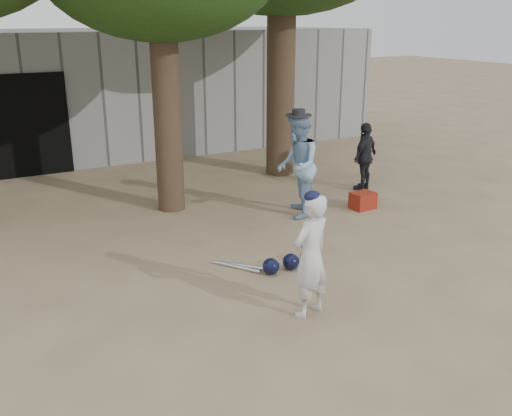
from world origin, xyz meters
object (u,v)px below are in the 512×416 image
spectator_blue (297,166)px  red_bag (363,201)px  boy_player (311,256)px  spectator_dark (365,156)px

spectator_blue → red_bag: size_ratio=4.27×
boy_player → spectator_dark: (3.81, 3.74, -0.06)m
spectator_blue → red_bag: bearing=109.0°
spectator_blue → spectator_dark: spectator_blue is taller
spectator_blue → red_bag: (1.27, -0.25, -0.75)m
boy_player → spectator_blue: 3.49m
spectator_blue → spectator_dark: bearing=139.2°
boy_player → red_bag: (3.02, 2.78, -0.59)m
red_bag → spectator_blue: bearing=169.1°
boy_player → red_bag: boy_player is taller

